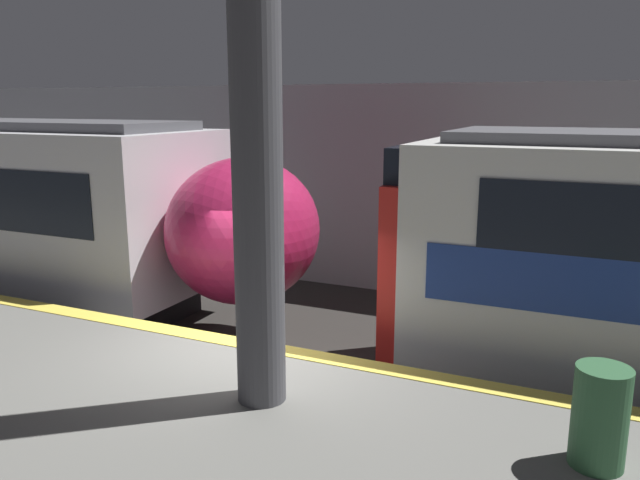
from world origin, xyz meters
TOP-DOWN VIEW (x-y plane):
  - ground_plane at (0.00, 0.00)m, footprint 120.00×120.00m
  - platform at (0.00, -2.26)m, footprint 40.00×4.52m
  - station_rear_barrier at (0.00, 6.14)m, footprint 50.00×0.15m
  - support_pillar_near at (0.86, -1.32)m, footprint 0.48×0.48m
  - trash_bin at (3.93, -1.22)m, footprint 0.44×0.44m

SIDE VIEW (x-z plane):
  - ground_plane at x=0.00m, z-range 0.00..0.00m
  - platform at x=0.00m, z-range 0.00..1.10m
  - trash_bin at x=3.93m, z-range 1.09..1.94m
  - station_rear_barrier at x=0.00m, z-range 0.00..4.38m
  - support_pillar_near at x=0.86m, z-range 1.09..5.22m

